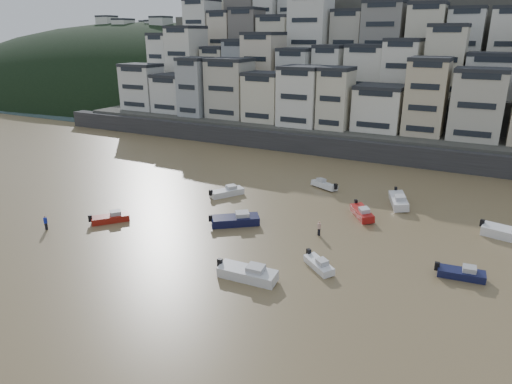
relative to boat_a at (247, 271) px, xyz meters
The scene contains 16 objects.
sea_strip 176.63m from the boat_a, 134.00° to the left, with size 340.00×340.00×0.00m, color #455963.
harbor_wall 47.14m from the boat_a, 93.29° to the left, with size 140.00×3.00×3.50m, color #38383A.
hillside 87.77m from the boat_a, 88.66° to the left, with size 141.04×66.00×50.00m.
headland 159.06m from the boat_a, 132.62° to the left, with size 216.00×135.00×53.33m.
boat_a is the anchor object (origin of this frame).
boat_b 7.16m from the boat_a, 43.78° to the left, with size 4.30×1.41×1.17m, color white, non-canonical shape.
boat_c 12.77m from the boat_a, 124.84° to the left, with size 6.19×2.03×1.69m, color #13163C, non-canonical shape.
boat_d 19.88m from the boat_a, 28.02° to the left, with size 4.56×1.49×1.24m, color #151942, non-canonical shape.
boat_e 20.61m from the boat_a, 74.81° to the left, with size 5.35×1.75×1.46m, color #A51714, non-canonical shape.
boat_f 23.31m from the boat_a, 125.44° to the left, with size 5.26×1.72×1.44m, color white, non-canonical shape.
boat_g 30.22m from the boat_a, 43.88° to the left, with size 6.55×2.14×1.79m, color white, non-canonical shape.
boat_h 28.48m from the boat_a, 94.95° to the left, with size 4.63×1.52×1.26m, color silver, non-canonical shape.
boat_i 27.54m from the boat_a, 71.77° to the left, with size 6.36×2.08×1.73m, color silver, non-canonical shape.
boat_j 21.64m from the boat_a, 168.27° to the left, with size 4.82×1.58×1.31m, color maroon, non-canonical shape.
person_blue 26.15m from the boat_a, behind, with size 0.44×0.44×1.74m, color #1627AB, non-canonical shape.
person_pink 12.56m from the boat_a, 78.41° to the left, with size 0.44×0.44×1.74m, color #C99D8E, non-canonical shape.
Camera 1 is at (30.47, -14.78, 21.60)m, focal length 32.00 mm.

